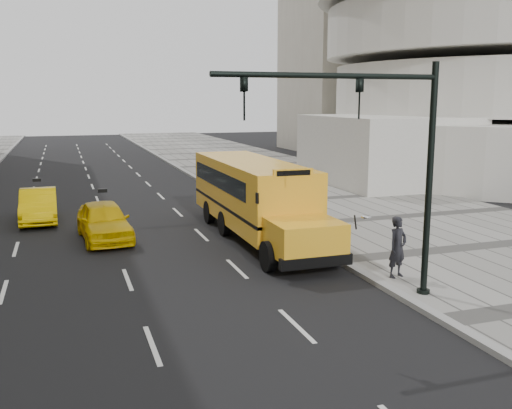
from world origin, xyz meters
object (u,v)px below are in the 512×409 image
object	(u,v)px
taxi_near	(104,221)
traffic_signal	(385,152)
pedestrian	(398,247)
taxi_far	(39,205)
school_bus	(253,192)

from	to	relation	value
taxi_near	traffic_signal	size ratio (longest dim) A/B	0.70
pedestrian	traffic_signal	world-z (taller)	traffic_signal
taxi_far	pedestrian	world-z (taller)	pedestrian
pedestrian	taxi_far	bearing A→B (deg)	111.57
school_bus	traffic_signal	size ratio (longest dim) A/B	1.81
taxi_far	traffic_signal	world-z (taller)	traffic_signal
school_bus	taxi_far	xyz separation A→B (m)	(-8.33, 5.61, -1.03)
school_bus	taxi_far	size ratio (longest dim) A/B	2.60
taxi_near	traffic_signal	distance (m)	12.14
school_bus	taxi_far	bearing A→B (deg)	146.03
school_bus	taxi_near	size ratio (longest dim) A/B	2.59
school_bus	traffic_signal	distance (m)	8.94
traffic_signal	school_bus	bearing A→B (deg)	94.60
taxi_near	pedestrian	xyz separation A→B (m)	(7.98, -8.20, 0.32)
school_bus	taxi_near	distance (m)	5.98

